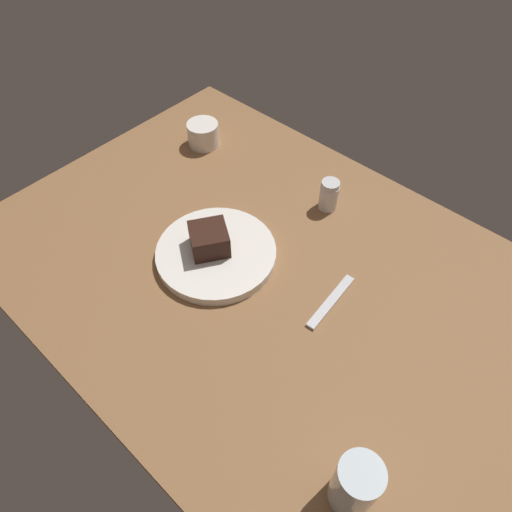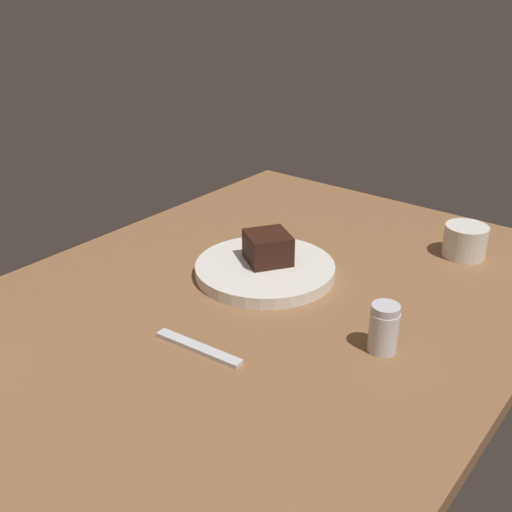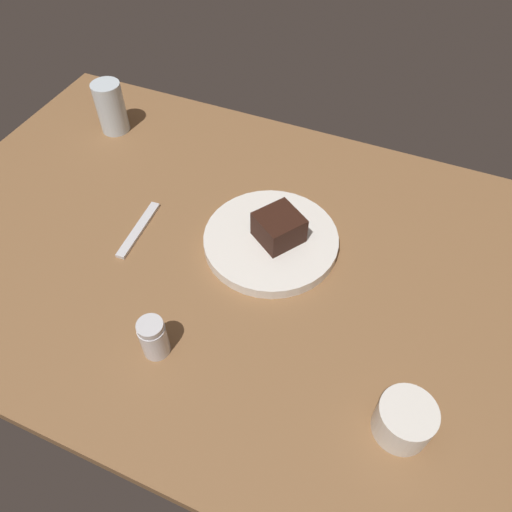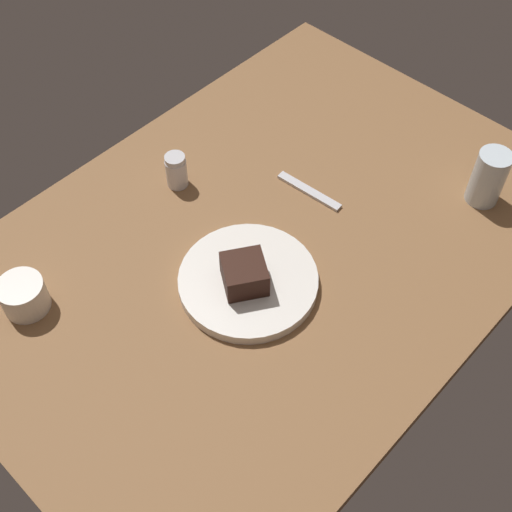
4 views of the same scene
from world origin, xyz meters
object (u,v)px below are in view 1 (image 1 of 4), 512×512
at_px(dessert_plate, 216,253).
at_px(dessert_spoon, 331,301).
at_px(salt_shaker, 329,195).
at_px(water_glass, 355,485).
at_px(coffee_cup, 203,134).
at_px(chocolate_cake_slice, 209,239).

height_order(dessert_plate, dessert_spoon, dessert_plate).
xyz_separation_m(dessert_plate, salt_shaker, (0.08, 0.28, 0.03)).
bearing_deg(salt_shaker, dessert_plate, -106.68).
bearing_deg(dessert_spoon, water_glass, -143.44).
distance_m(coffee_cup, dessert_spoon, 0.59).
distance_m(chocolate_cake_slice, water_glass, 0.53).
relative_size(dessert_plate, dessert_spoon, 1.70).
distance_m(salt_shaker, coffee_cup, 0.39).
bearing_deg(chocolate_cake_slice, dessert_plate, 15.93).
distance_m(chocolate_cake_slice, coffee_cup, 0.39).
height_order(salt_shaker, coffee_cup, salt_shaker).
bearing_deg(salt_shaker, dessert_spoon, -51.86).
relative_size(chocolate_cake_slice, dessert_spoon, 0.51).
bearing_deg(water_glass, dessert_spoon, 130.75).
xyz_separation_m(chocolate_cake_slice, salt_shaker, (0.10, 0.28, -0.01)).
relative_size(dessert_plate, chocolate_cake_slice, 3.34).
bearing_deg(salt_shaker, chocolate_cake_slice, -108.89).
distance_m(dessert_plate, coffee_cup, 0.40).
bearing_deg(dessert_spoon, salt_shaker, 33.95).
distance_m(dessert_plate, chocolate_cake_slice, 0.04).
xyz_separation_m(dessert_plate, coffee_cup, (-0.30, 0.25, 0.02)).
relative_size(dessert_plate, coffee_cup, 3.10).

